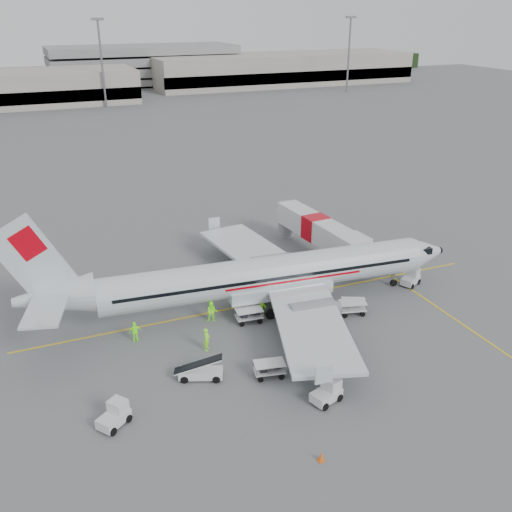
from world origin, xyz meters
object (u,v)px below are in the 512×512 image
Objects in this scene: tug_fore at (411,277)px; belt_loader at (201,365)px; jet_bridge at (315,236)px; aircraft at (266,252)px; tug_mid at (326,391)px; tug_aft at (113,415)px.

belt_loader is at bearing 169.11° from tug_fore.
tug_fore is (4.99, -10.32, -1.38)m from jet_bridge.
tug_mid is at bearing -91.93° from aircraft.
belt_loader is at bearing -132.12° from aircraft.
jet_bridge is 32.06m from tug_aft.
belt_loader is 1.98× the size of tug_mid.
tug_aft is at bearing -147.02° from jet_bridge.
belt_loader is 9.25m from tug_mid.
tug_fore is at bearing -1.06° from aircraft.
jet_bridge is 8.05× the size of tug_fore.
tug_fore is 20.65m from tug_mid.
belt_loader is at bearing 121.75° from tug_mid.
jet_bridge is at bearing 89.17° from tug_fore.
jet_bridge reaches higher than tug_mid.
aircraft is 15.45m from tug_fore.
tug_mid is at bearing -121.45° from jet_bridge.
jet_bridge is 7.77× the size of tug_aft.
aircraft is at bearing 64.86° from tug_mid.
tug_mid reaches higher than tug_fore.
belt_loader is at bearing -15.02° from tug_aft.
aircraft reaches higher than tug_aft.
tug_mid is (7.08, -5.94, -0.32)m from belt_loader.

